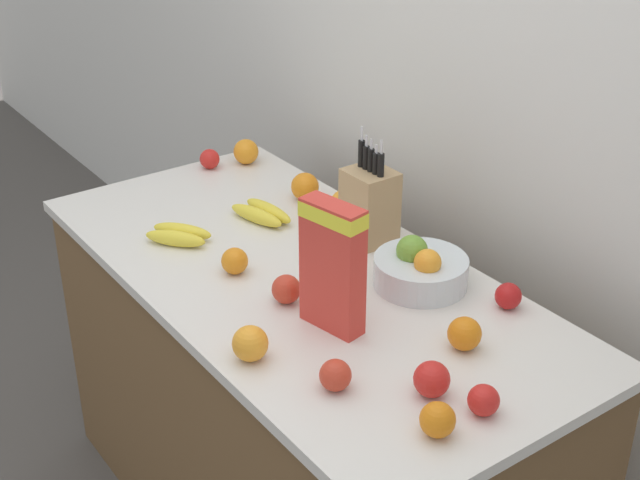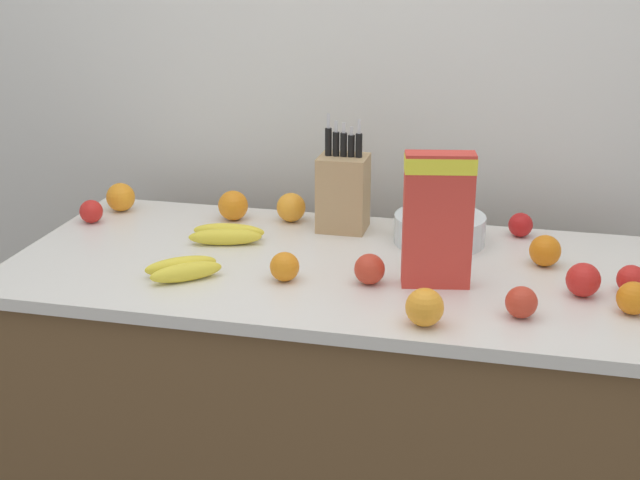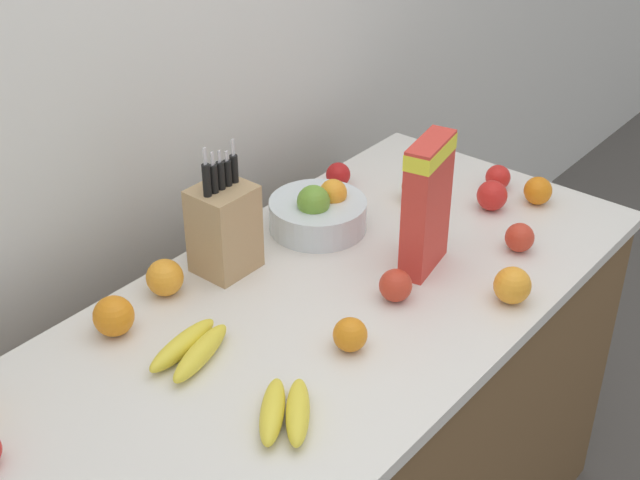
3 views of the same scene
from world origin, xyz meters
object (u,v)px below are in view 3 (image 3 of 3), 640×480
(cereal_box, at_px, (427,200))
(apple_near_bananas, at_px, (498,177))
(banana_bunch_right, at_px, (192,349))
(apple_middle, at_px, (520,238))
(fruit_bowl, at_px, (318,212))
(apple_by_knife_block, at_px, (492,195))
(apple_front, at_px, (396,285))
(orange_front_center, at_px, (416,187))
(orange_front_left, at_px, (114,316))
(orange_back_center, at_px, (538,191))
(knife_block, at_px, (224,227))
(orange_front_right, at_px, (512,285))
(orange_by_cereal, at_px, (350,335))
(apple_rear, at_px, (338,175))
(orange_mid_right, at_px, (165,278))

(cereal_box, xyz_separation_m, apple_near_bananas, (0.43, 0.05, -0.14))
(banana_bunch_right, height_order, apple_middle, apple_middle)
(fruit_bowl, distance_m, apple_by_knife_block, 0.44)
(apple_front, xyz_separation_m, orange_front_center, (0.39, 0.21, 0.00))
(orange_front_left, bearing_deg, orange_back_center, -21.54)
(knife_block, relative_size, apple_middle, 4.63)
(banana_bunch_right, relative_size, orange_front_right, 2.48)
(knife_block, relative_size, cereal_box, 1.01)
(fruit_bowl, xyz_separation_m, orange_by_cereal, (-0.32, -0.34, -0.01))
(fruit_bowl, relative_size, banana_bunch_right, 1.19)
(apple_front, bearing_deg, knife_block, 111.00)
(knife_block, distance_m, apple_front, 0.40)
(fruit_bowl, bearing_deg, orange_front_right, -87.20)
(apple_rear, relative_size, orange_front_right, 0.80)
(fruit_bowl, height_order, apple_rear, fruit_bowl)
(orange_front_center, height_order, orange_mid_right, orange_mid_right)
(orange_mid_right, bearing_deg, orange_front_right, -53.03)
(apple_by_knife_block, bearing_deg, apple_front, -175.21)
(banana_bunch_right, distance_m, orange_front_right, 0.68)
(apple_near_bananas, distance_m, apple_rear, 0.42)
(fruit_bowl, bearing_deg, orange_front_center, -21.38)
(apple_by_knife_block, bearing_deg, apple_middle, -131.40)
(apple_front, relative_size, orange_front_center, 0.93)
(apple_by_knife_block, distance_m, orange_front_right, 0.40)
(apple_front, bearing_deg, orange_back_center, -3.51)
(apple_middle, bearing_deg, apple_front, 162.52)
(orange_by_cereal, bearing_deg, orange_front_left, 123.10)
(orange_by_cereal, height_order, orange_front_left, orange_front_left)
(apple_by_knife_block, xyz_separation_m, orange_by_cereal, (-0.67, -0.07, -0.00))
(cereal_box, height_order, orange_mid_right, cereal_box)
(apple_middle, distance_m, orange_mid_right, 0.81)
(knife_block, bearing_deg, orange_front_center, -16.17)
(banana_bunch_right, xyz_separation_m, orange_front_center, (0.81, 0.02, 0.02))
(orange_front_left, bearing_deg, orange_by_cereal, -56.90)
(orange_front_right, xyz_separation_m, orange_front_left, (-0.61, 0.57, 0.00))
(banana_bunch_right, bearing_deg, orange_by_cereal, -45.51)
(apple_rear, height_order, orange_by_cereal, orange_by_cereal)
(orange_front_right, bearing_deg, apple_near_bananas, 32.84)
(orange_mid_right, bearing_deg, apple_rear, 1.68)
(apple_by_knife_block, distance_m, orange_front_left, 0.99)
(apple_near_bananas, distance_m, orange_front_center, 0.23)
(apple_middle, distance_m, orange_front_left, 0.93)
(orange_mid_right, bearing_deg, orange_front_center, -15.13)
(cereal_box, bearing_deg, apple_by_knife_block, -8.91)
(apple_front, relative_size, orange_front_right, 0.89)
(apple_front, bearing_deg, apple_middle, -17.48)
(orange_by_cereal, bearing_deg, fruit_bowl, 46.94)
(knife_block, height_order, apple_front, knife_block)
(apple_near_bananas, distance_m, orange_front_right, 0.51)
(apple_rear, xyz_separation_m, orange_by_cereal, (-0.52, -0.44, 0.00))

